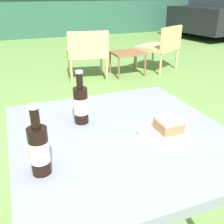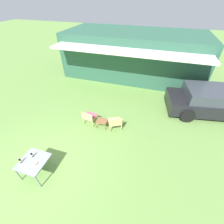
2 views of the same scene
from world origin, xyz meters
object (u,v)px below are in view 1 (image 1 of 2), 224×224
object	(u,v)px
wicker_chair_cushioned	(87,51)
patio_table	(121,145)
wicker_chair_plain	(162,45)
cola_bottle_far	(39,149)
cola_bottle_near	(81,104)
garden_side_table	(127,55)
cake_on_plate	(166,128)

from	to	relation	value
wicker_chair_cushioned	patio_table	distance (m)	3.04
wicker_chair_plain	cola_bottle_far	distance (m)	3.88
wicker_chair_cushioned	cola_bottle_near	size ratio (longest dim) A/B	3.11
garden_side_table	cake_on_plate	xyz separation A→B (m)	(-1.19, -2.97, 0.40)
cola_bottle_far	cake_on_plate	bearing A→B (deg)	8.44
cake_on_plate	cola_bottle_far	distance (m)	0.52
patio_table	cola_bottle_near	bearing A→B (deg)	129.88
wicker_chair_plain	garden_side_table	size ratio (longest dim) A/B	1.54
wicker_chair_plain	cake_on_plate	world-z (taller)	cake_on_plate
wicker_chair_cushioned	cola_bottle_far	xyz separation A→B (m)	(-1.05, -3.10, 0.37)
cake_on_plate	cola_bottle_near	distance (m)	0.37
wicker_chair_plain	cola_bottle_near	xyz separation A→B (m)	(-2.12, -2.78, 0.37)
wicker_chair_cushioned	garden_side_table	bearing A→B (deg)	-175.56
wicker_chair_plain	cola_bottle_far	bearing A→B (deg)	25.11
wicker_chair_plain	cola_bottle_near	world-z (taller)	cola_bottle_near
wicker_chair_cushioned	cake_on_plate	distance (m)	3.08
wicker_chair_plain	cake_on_plate	size ratio (longest dim) A/B	3.76
cake_on_plate	cola_bottle_far	bearing A→B (deg)	-171.56
garden_side_table	cola_bottle_far	bearing A→B (deg)	-119.13
patio_table	cola_bottle_far	bearing A→B (deg)	-156.45
cake_on_plate	patio_table	bearing A→B (deg)	156.77
cake_on_plate	cola_bottle_far	size ratio (longest dim) A/B	0.87
wicker_chair_plain	patio_table	distance (m)	3.55
cake_on_plate	cola_bottle_near	xyz separation A→B (m)	(-0.29, 0.22, 0.06)
wicker_chair_cushioned	wicker_chair_plain	distance (m)	1.28
wicker_chair_plain	patio_table	size ratio (longest dim) A/B	0.86
wicker_chair_plain	cola_bottle_near	size ratio (longest dim) A/B	3.27
wicker_chair_plain	cake_on_plate	xyz separation A→B (m)	(-1.82, -3.01, 0.30)
cola_bottle_far	patio_table	bearing A→B (deg)	23.55
cola_bottle_near	cola_bottle_far	xyz separation A→B (m)	(-0.21, -0.30, 0.00)
cola_bottle_far	wicker_chair_cushioned	bearing A→B (deg)	71.25
garden_side_table	cake_on_plate	distance (m)	3.22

